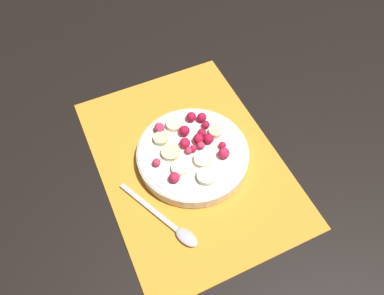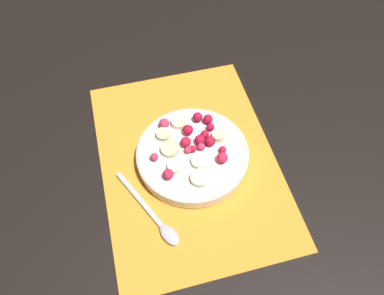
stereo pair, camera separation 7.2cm
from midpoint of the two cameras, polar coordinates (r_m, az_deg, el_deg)
ground_plane at (r=0.75m, az=-3.25°, el=-2.34°), size 3.00×3.00×0.00m
placemat at (r=0.75m, az=-3.26°, el=-2.22°), size 0.47×0.34×0.01m
fruit_bowl at (r=0.73m, az=-2.82°, el=-0.89°), size 0.22×0.22×0.05m
spoon at (r=0.68m, az=-6.09°, el=-12.04°), size 0.17×0.09×0.01m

